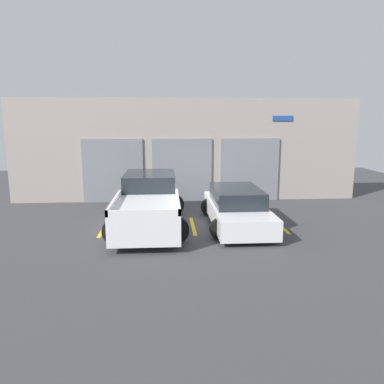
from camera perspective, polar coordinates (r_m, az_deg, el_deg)
The scene contains 7 objects.
ground_plane at distance 13.96m, azimuth -0.17°, elevation -3.96°, with size 28.00×28.00×0.00m, color #3D3D3F.
shophouse_building at distance 16.82m, azimuth -0.93°, elevation 6.31°, with size 15.43×0.68×4.53m.
pickup_truck at distance 12.96m, azimuth -6.61°, elevation -1.63°, with size 2.56×5.45×1.65m.
sedan_white at distance 12.95m, azimuth 6.82°, elevation -2.44°, with size 2.21×4.69×1.30m.
parking_stripe_far_left at distance 13.03m, azimuth -13.26°, elevation -5.32°, with size 0.12×2.20×0.01m, color gold.
parking_stripe_left at distance 12.89m, azimuth 0.15°, elevation -5.21°, with size 0.12×2.20×0.01m, color gold.
parking_stripe_centre at distance 13.43m, azimuth 13.14°, elevation -4.83°, with size 0.12×2.20×0.01m, color gold.
Camera 1 is at (-0.87, -13.46, 3.59)m, focal length 35.00 mm.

